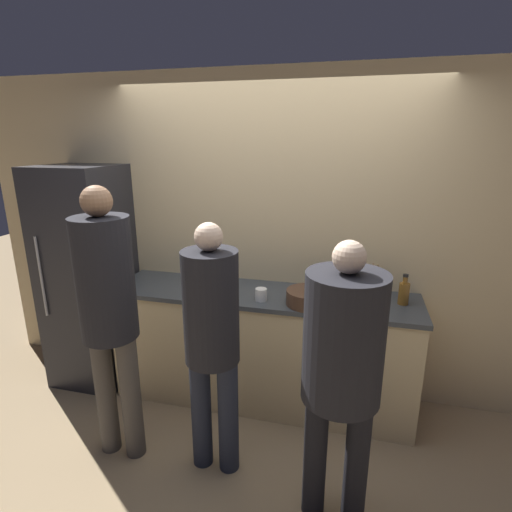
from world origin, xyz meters
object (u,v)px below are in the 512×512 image
(person_right, at_px, (342,360))
(bottle_amber, at_px, (404,292))
(refrigerator, at_px, (89,277))
(utensil_crock, at_px, (373,289))
(fruit_bowl, at_px, (308,297))
(person_center, at_px, (212,333))
(person_left, at_px, (108,304))
(cup_white, at_px, (261,295))

(person_right, relative_size, bottle_amber, 7.23)
(refrigerator, bearing_deg, utensil_crock, 2.88)
(fruit_bowl, bearing_deg, refrigerator, 176.29)
(refrigerator, xyz_separation_m, person_center, (1.40, -0.75, 0.02))
(person_right, distance_m, bottle_amber, 1.06)
(person_left, height_order, bottle_amber, person_left)
(person_right, height_order, cup_white, person_right)
(fruit_bowl, height_order, cup_white, fruit_bowl)
(refrigerator, bearing_deg, bottle_amber, 1.17)
(person_left, relative_size, utensil_crock, 6.89)
(person_left, bearing_deg, bottle_amber, 24.78)
(refrigerator, relative_size, person_right, 1.16)
(cup_white, bearing_deg, fruit_bowl, 1.79)
(person_center, xyz_separation_m, utensil_crock, (0.95, 0.87, 0.04))
(bottle_amber, height_order, cup_white, bottle_amber)
(person_center, xyz_separation_m, fruit_bowl, (0.50, 0.63, 0.03))
(person_left, bearing_deg, person_right, -5.63)
(person_left, height_order, cup_white, person_left)
(person_center, xyz_separation_m, cup_white, (0.15, 0.62, 0.02))
(fruit_bowl, relative_size, bottle_amber, 1.40)
(bottle_amber, distance_m, cup_white, 1.02)
(fruit_bowl, bearing_deg, person_right, -71.37)
(utensil_crock, xyz_separation_m, cup_white, (-0.80, -0.25, -0.02))
(person_left, distance_m, person_right, 1.45)
(person_right, bearing_deg, cup_white, 127.78)
(person_left, distance_m, bottle_amber, 2.01)
(person_right, bearing_deg, person_center, 166.81)
(person_right, relative_size, fruit_bowl, 5.17)
(person_center, bearing_deg, bottle_amber, 34.72)
(person_left, xyz_separation_m, utensil_crock, (1.62, 0.91, -0.09))
(person_right, relative_size, cup_white, 17.75)
(utensil_crock, relative_size, cup_white, 2.89)
(person_center, height_order, bottle_amber, person_center)
(person_left, xyz_separation_m, person_right, (1.44, -0.14, -0.09))
(refrigerator, distance_m, person_center, 1.59)
(utensil_crock, relative_size, bottle_amber, 1.18)
(person_left, distance_m, cup_white, 1.06)
(person_left, distance_m, fruit_bowl, 1.35)
(refrigerator, relative_size, utensil_crock, 7.08)
(person_left, distance_m, person_center, 0.68)
(person_right, bearing_deg, person_left, 174.37)
(person_center, distance_m, person_right, 0.79)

